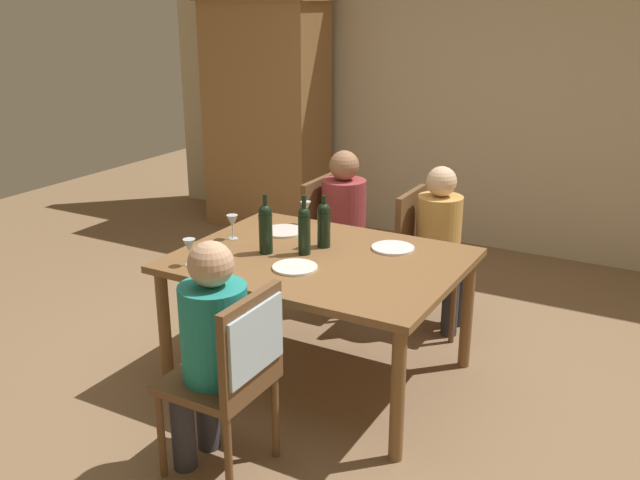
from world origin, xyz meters
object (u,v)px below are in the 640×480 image
wine_bottle_dark_red (304,229)px  wine_bottle_short_olive (266,227)px  person_man_guest (210,341)px  chair_far_right (425,249)px  dinner_plate_guest_right (295,267)px  person_man_bearded (347,219)px  dinner_plate_host (393,248)px  wine_glass_centre (306,208)px  chair_far_left (333,233)px  person_woman_host (442,236)px  chair_near (238,361)px  dining_table (320,270)px  wine_glass_near_right (232,222)px  wine_bottle_tall_green (324,224)px  armoire_cabinet (266,113)px  wine_glass_near_left (189,247)px  dinner_plate_guest_left (283,231)px

wine_bottle_dark_red → wine_bottle_short_olive: bearing=-156.1°
person_man_guest → chair_far_right: bearing=-8.4°
wine_bottle_short_olive → dinner_plate_guest_right: (0.27, -0.13, -0.15)m
person_man_bearded → dinner_plate_host: person_man_bearded is taller
wine_glass_centre → chair_far_left: bearing=97.3°
wine_bottle_dark_red → person_woman_host: bearing=64.0°
chair_near → person_man_bearded: (-0.45, 1.95, 0.06)m
chair_far_left → dining_table: bearing=24.2°
chair_far_right → wine_glass_near_right: chair_far_right is taller
person_man_guest → dinner_plate_guest_right: 0.76m
dining_table → wine_bottle_tall_green: wine_bottle_tall_green is taller
dining_table → chair_far_right: 1.02m
wine_bottle_dark_red → chair_near: bearing=-77.0°
person_woman_host → person_man_guest: size_ratio=0.98×
armoire_cabinet → dinner_plate_host: armoire_cabinet is taller
person_man_guest → wine_glass_centre: bearing=13.4°
chair_far_left → wine_bottle_tall_green: (0.37, -0.81, 0.36)m
chair_near → wine_glass_centre: size_ratio=6.17×
armoire_cabinet → chair_near: armoire_cabinet is taller
wine_glass_near_right → chair_far_left: bearing=79.7°
wine_glass_near_right → chair_near: bearing=-53.6°
wine_glass_centre → person_woman_host: bearing=32.9°
wine_bottle_tall_green → wine_bottle_short_olive: bearing=-133.5°
wine_bottle_tall_green → chair_near: bearing=-80.6°
person_man_guest → dinner_plate_guest_right: bearing=0.3°
person_woman_host → dinner_plate_guest_right: 1.27m
chair_far_right → chair_near: (-0.14, -1.95, 0.06)m
wine_glass_near_right → dinner_plate_guest_right: size_ratio=0.61×
chair_near → dinner_plate_guest_right: size_ratio=3.78×
chair_far_right → dinner_plate_guest_right: 1.25m
person_woman_host → dinner_plate_host: person_woman_host is taller
wine_bottle_dark_red → wine_bottle_short_olive: same height
dinner_plate_host → wine_glass_near_left: bearing=-138.2°
person_man_guest → wine_bottle_dark_red: 1.01m
armoire_cabinet → wine_glass_centre: armoire_cabinet is taller
person_woman_host → wine_bottle_short_olive: bearing=-32.4°
chair_far_left → wine_glass_near_right: bearing=-10.3°
dinner_plate_guest_left → person_man_guest: bearing=-72.9°
wine_bottle_dark_red → wine_glass_near_left: (-0.45, -0.45, -0.04)m
wine_glass_near_left → chair_far_right: bearing=60.2°
chair_near → chair_far_left: bearing=16.1°
chair_near → person_woman_host: 1.97m
wine_glass_centre → dinner_plate_guest_right: wine_glass_centre is taller
person_man_guest → wine_bottle_tall_green: bearing=1.9°
chair_far_left → person_woman_host: (0.81, 0.00, 0.11)m
person_woman_host → armoire_cabinet: bearing=-121.3°
dining_table → wine_bottle_dark_red: 0.25m
wine_bottle_tall_green → dinner_plate_host: size_ratio=1.25×
person_man_bearded → wine_bottle_short_olive: 1.09m
person_woman_host → person_man_bearded: (-0.70, 0.00, 0.02)m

